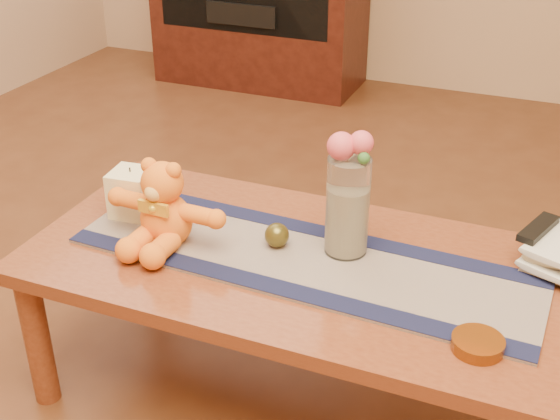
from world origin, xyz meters
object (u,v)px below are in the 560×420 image
at_px(bronze_ball, 277,235).
at_px(amber_dish, 478,344).
at_px(teddy_bear, 165,203).
at_px(pillar_candle, 132,193).
at_px(tv_remote, 538,228).
at_px(glass_vase, 348,206).
at_px(book_bottom, 535,252).

height_order(bronze_ball, amber_dish, bronze_ball).
height_order(teddy_bear, amber_dish, teddy_bear).
xyz_separation_m(pillar_candle, tv_remote, (1.07, 0.20, 0.01)).
distance_m(glass_vase, book_bottom, 0.51).
bearing_deg(tv_remote, pillar_candle, -150.28).
distance_m(bronze_ball, amber_dish, 0.59).
height_order(pillar_candle, amber_dish, pillar_candle).
relative_size(teddy_bear, amber_dish, 2.87).
relative_size(glass_vase, book_bottom, 1.17).
bearing_deg(book_bottom, pillar_candle, -152.82).
bearing_deg(amber_dish, bronze_ball, 158.65).
relative_size(glass_vase, tv_remote, 1.62).
relative_size(tv_remote, amber_dish, 1.42).
bearing_deg(tv_remote, bronze_ball, -142.31).
bearing_deg(glass_vase, bronze_ball, -165.07).
distance_m(teddy_bear, tv_remote, 0.95).
bearing_deg(book_bottom, teddy_bear, -145.67).
xyz_separation_m(book_bottom, tv_remote, (-0.00, -0.01, 0.07)).
xyz_separation_m(bronze_ball, amber_dish, (0.55, -0.22, -0.03)).
bearing_deg(glass_vase, book_bottom, 21.05).
relative_size(book_bottom, tv_remote, 1.39).
height_order(glass_vase, book_bottom, glass_vase).
bearing_deg(teddy_bear, bronze_ball, 17.84).
height_order(book_bottom, amber_dish, amber_dish).
distance_m(teddy_bear, book_bottom, 0.96).
height_order(teddy_bear, book_bottom, teddy_bear).
height_order(glass_vase, bronze_ball, glass_vase).
bearing_deg(book_bottom, amber_dish, -84.04).
relative_size(pillar_candle, glass_vase, 0.50).
bearing_deg(glass_vase, pillar_candle, -176.57).
bearing_deg(tv_remote, book_bottom, 90.00).
bearing_deg(bronze_ball, pillar_candle, 178.79).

